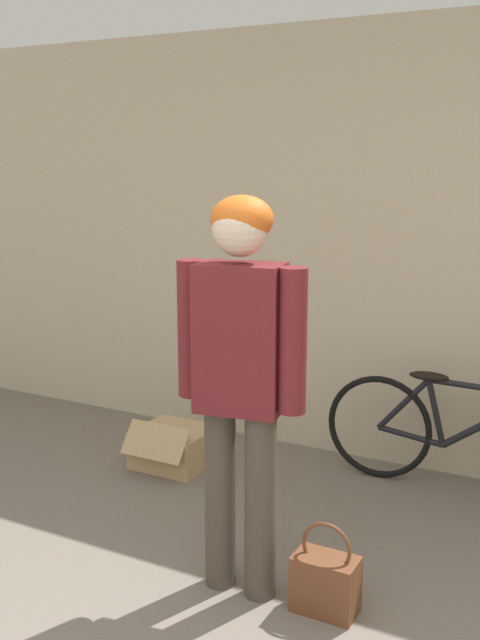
# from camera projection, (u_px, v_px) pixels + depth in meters

# --- Properties ---
(wall_back) EXTENTS (8.00, 0.07, 2.60)m
(wall_back) POSITION_uv_depth(u_px,v_px,m) (407.00, 251.00, 4.32)
(wall_back) COLOR beige
(wall_back) RESTS_ON ground_plane
(person) EXTENTS (0.57, 0.26, 1.69)m
(person) POSITION_uv_depth(u_px,v_px,m) (240.00, 361.00, 3.03)
(person) COLOR #4C4238
(person) RESTS_ON ground_plane
(bicycle) EXTENTS (1.57, 0.46, 0.68)m
(bicycle) POSITION_uv_depth(u_px,v_px,m) (464.00, 435.00, 4.10)
(bicycle) COLOR black
(bicycle) RESTS_ON ground_plane
(handbag) EXTENTS (0.26, 0.16, 0.39)m
(handbag) POSITION_uv_depth(u_px,v_px,m) (325.00, 582.00, 3.05)
(handbag) COLOR brown
(handbag) RESTS_ON ground_plane
(cardboard_box) EXTENTS (0.43, 0.47, 0.30)m
(cardboard_box) POSITION_uv_depth(u_px,v_px,m) (174.00, 447.00, 4.53)
(cardboard_box) COLOR tan
(cardboard_box) RESTS_ON ground_plane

